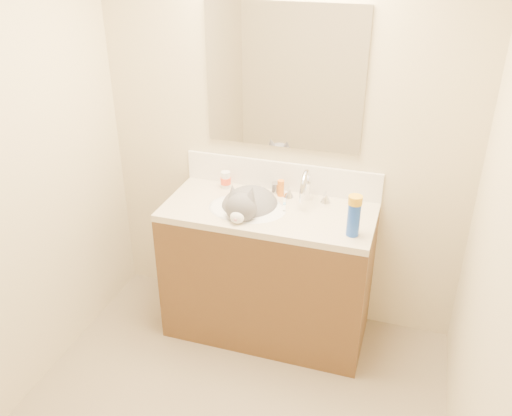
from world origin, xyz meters
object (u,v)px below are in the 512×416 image
Objects in this scene: cat at (248,209)px; spray_can at (354,219)px; basin at (247,219)px; silver_jar at (276,188)px; pill_bottle at (226,180)px; faucet at (306,189)px; amber_bottle at (281,188)px; vanity_cabinet at (268,274)px.

spray_can is (0.61, -0.14, 0.11)m from cat.
basin is 7.28× the size of silver_jar.
pill_bottle is at bearing 135.10° from cat.
faucet is 0.51m from pill_bottle.
cat is (-0.30, -0.14, -0.10)m from faucet.
basin is at bearing -150.88° from faucet.
spray_can reaches higher than pill_bottle.
pill_bottle is at bearing 157.92° from spray_can.
spray_can is at bearing -10.69° from basin.
basin is at bearing -94.11° from cat.
basin is at bearing 169.31° from spray_can.
amber_bottle is (0.35, -0.01, -0.00)m from pill_bottle.
basin is 4.54× the size of amber_bottle.
vanity_cabinet is 6.60× the size of spray_can.
faucet is (0.30, 0.17, 0.16)m from basin.
spray_can is (0.48, -0.33, 0.04)m from amber_bottle.
spray_can is at bearing -41.96° from faucet.
amber_bottle is (-0.16, 0.04, -0.04)m from faucet.
vanity_cabinet is at bearing -84.57° from silver_jar.
pill_bottle is (-0.33, 0.19, 0.50)m from vanity_cabinet.
silver_jar is at bearing 95.43° from vanity_cabinet.
amber_bottle reaches higher than silver_jar.
pill_bottle is 0.35m from amber_bottle.
faucet is at bearing -15.39° from amber_bottle.
cat reaches higher than amber_bottle.
cat is 7.65× the size of silver_jar.
spray_can is (0.82, -0.33, 0.04)m from pill_bottle.
vanity_cabinet is 2.67× the size of basin.
faucet is 2.69× the size of pill_bottle.
faucet reaches higher than basin.
faucet is 0.17m from amber_bottle.
pill_bottle is at bearing 150.25° from vanity_cabinet.
faucet reaches higher than vanity_cabinet.
pill_bottle is at bearing 178.84° from amber_bottle.
basin is 0.06m from cat.
faucet reaches higher than silver_jar.
basin is 4.33× the size of pill_bottle.
faucet is 4.53× the size of silver_jar.
basin is 0.38m from faucet.
amber_bottle is at bearing 145.45° from spray_can.
amber_bottle is at bearing 51.48° from cat.
silver_jar reaches higher than vanity_cabinet.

